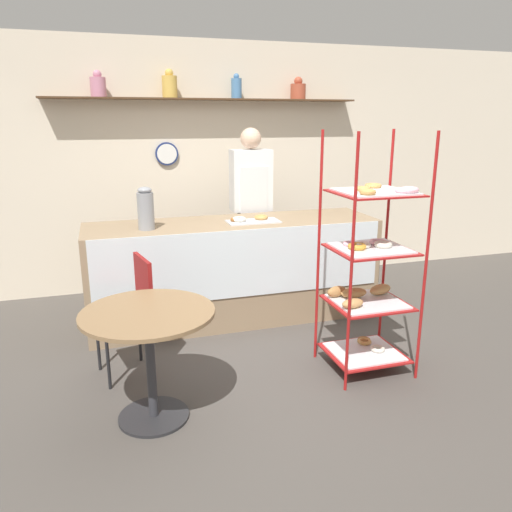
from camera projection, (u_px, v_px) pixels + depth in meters
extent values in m
plane|color=#4C4742|center=(271.00, 369.00, 3.89)|extent=(14.00, 14.00, 0.00)
cube|color=beige|center=(206.00, 167.00, 5.63)|extent=(10.00, 0.06, 2.70)
cube|color=#4C331E|center=(207.00, 99.00, 5.30)|extent=(3.36, 0.24, 0.02)
cylinder|color=#CC7F99|center=(98.00, 87.00, 4.96)|extent=(0.15, 0.15, 0.19)
sphere|color=#CC7F99|center=(97.00, 74.00, 4.93)|extent=(0.08, 0.08, 0.08)
cylinder|color=gold|center=(170.00, 87.00, 5.16)|extent=(0.16, 0.16, 0.22)
sphere|color=gold|center=(169.00, 73.00, 5.12)|extent=(0.09, 0.09, 0.09)
cylinder|color=#4C7FB2|center=(236.00, 89.00, 5.36)|extent=(0.11, 0.11, 0.21)
sphere|color=#4C7FB2|center=(236.00, 76.00, 5.33)|extent=(0.06, 0.06, 0.06)
cylinder|color=#B24C33|center=(298.00, 92.00, 5.57)|extent=(0.17, 0.17, 0.16)
sphere|color=#B24C33|center=(298.00, 81.00, 5.54)|extent=(0.09, 0.09, 0.09)
cylinder|color=navy|center=(167.00, 154.00, 5.42)|extent=(0.25, 0.03, 0.25)
cylinder|color=white|center=(167.00, 154.00, 5.40)|extent=(0.21, 0.00, 0.21)
cube|color=#937A5B|center=(234.00, 270.00, 4.78)|extent=(2.72, 0.74, 0.95)
cube|color=silver|center=(244.00, 264.00, 4.38)|extent=(2.61, 0.01, 0.61)
cylinder|color=#A51919|center=(351.00, 270.00, 3.34)|extent=(0.02, 0.02, 1.81)
cylinder|color=#A51919|center=(426.00, 263.00, 3.51)|extent=(0.02, 0.02, 1.81)
cylinder|color=#A51919|center=(319.00, 250.00, 3.84)|extent=(0.02, 0.02, 1.81)
cylinder|color=#A51919|center=(386.00, 245.00, 4.00)|extent=(0.02, 0.02, 1.81)
cube|color=#A51919|center=(364.00, 353.00, 3.88)|extent=(0.56, 0.51, 0.01)
cube|color=silver|center=(364.00, 352.00, 3.88)|extent=(0.50, 0.46, 0.01)
torus|color=silver|center=(378.00, 349.00, 3.87)|extent=(0.11, 0.11, 0.03)
torus|color=tan|center=(364.00, 341.00, 4.01)|extent=(0.11, 0.11, 0.03)
torus|color=brown|center=(364.00, 340.00, 4.04)|extent=(0.10, 0.10, 0.03)
cube|color=#A51919|center=(367.00, 303.00, 3.77)|extent=(0.56, 0.51, 0.01)
cube|color=silver|center=(367.00, 301.00, 3.77)|extent=(0.50, 0.46, 0.01)
ellipsoid|color=tan|center=(353.00, 303.00, 3.61)|extent=(0.19, 0.12, 0.07)
ellipsoid|color=tan|center=(380.00, 289.00, 3.89)|extent=(0.22, 0.15, 0.08)
ellipsoid|color=#B27F47|center=(337.00, 291.00, 3.84)|extent=(0.18, 0.11, 0.08)
ellipsoid|color=#B27F47|center=(354.00, 293.00, 3.82)|extent=(0.22, 0.11, 0.08)
cube|color=#A51919|center=(370.00, 250.00, 3.66)|extent=(0.56, 0.51, 0.01)
cube|color=silver|center=(371.00, 248.00, 3.66)|extent=(0.50, 0.46, 0.01)
torus|color=gold|center=(357.00, 246.00, 3.60)|extent=(0.13, 0.13, 0.04)
torus|color=silver|center=(383.00, 244.00, 3.65)|extent=(0.13, 0.13, 0.04)
torus|color=silver|center=(363.00, 245.00, 3.65)|extent=(0.11, 0.11, 0.03)
torus|color=#EAB2C1|center=(378.00, 242.00, 3.73)|extent=(0.13, 0.13, 0.03)
torus|color=#EAB2C1|center=(350.00, 244.00, 3.70)|extent=(0.10, 0.10, 0.03)
cube|color=#A51919|center=(374.00, 193.00, 3.55)|extent=(0.56, 0.51, 0.01)
cube|color=silver|center=(374.00, 191.00, 3.54)|extent=(0.50, 0.46, 0.01)
torus|color=tan|center=(368.00, 192.00, 3.35)|extent=(0.11, 0.11, 0.03)
torus|color=tan|center=(363.00, 189.00, 3.53)|extent=(0.11, 0.11, 0.03)
torus|color=tan|center=(373.00, 186.00, 3.69)|extent=(0.12, 0.12, 0.03)
torus|color=#EAB2C1|center=(410.00, 190.00, 3.45)|extent=(0.12, 0.12, 0.04)
torus|color=#EAB2C1|center=(404.00, 190.00, 3.45)|extent=(0.13, 0.13, 0.03)
cube|color=#282833|center=(251.00, 254.00, 5.38)|extent=(0.25, 0.19, 0.95)
cube|color=silver|center=(251.00, 180.00, 5.16)|extent=(0.41, 0.22, 0.63)
cube|color=silver|center=(254.00, 193.00, 5.09)|extent=(0.29, 0.01, 0.53)
sphere|color=beige|center=(251.00, 138.00, 5.05)|extent=(0.21, 0.21, 0.21)
cylinder|color=#262628|center=(154.00, 416.00, 3.25)|extent=(0.46, 0.46, 0.02)
cylinder|color=#333338|center=(151.00, 366.00, 3.16)|extent=(0.06, 0.06, 0.70)
cylinder|color=olive|center=(148.00, 313.00, 3.06)|extent=(0.83, 0.83, 0.02)
cylinder|color=black|center=(98.00, 342.00, 3.81)|extent=(0.02, 0.02, 0.47)
cylinder|color=black|center=(108.00, 359.00, 3.54)|extent=(0.02, 0.02, 0.47)
cylinder|color=black|center=(139.00, 333.00, 3.96)|extent=(0.02, 0.02, 0.47)
cylinder|color=black|center=(152.00, 349.00, 3.69)|extent=(0.02, 0.02, 0.47)
cube|color=maroon|center=(122.00, 314.00, 3.68)|extent=(0.45, 0.45, 0.03)
cube|color=maroon|center=(144.00, 283.00, 3.71)|extent=(0.10, 0.36, 0.40)
cylinder|color=gray|center=(146.00, 211.00, 4.28)|extent=(0.14, 0.14, 0.32)
ellipsoid|color=gray|center=(145.00, 190.00, 4.23)|extent=(0.12, 0.12, 0.06)
cube|color=silver|center=(253.00, 221.00, 4.62)|extent=(0.49, 0.24, 0.01)
torus|color=brown|center=(236.00, 220.00, 4.61)|extent=(0.10, 0.10, 0.03)
torus|color=tan|center=(261.00, 217.00, 4.69)|extent=(0.13, 0.13, 0.04)
torus|color=silver|center=(239.00, 219.00, 4.60)|extent=(0.13, 0.13, 0.04)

